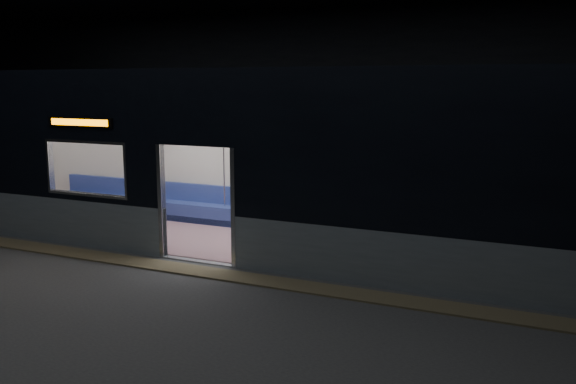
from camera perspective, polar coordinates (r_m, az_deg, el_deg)
The scene contains 7 objects.
station_floor at distance 10.08m, azimuth -11.62°, elevation -8.02°, with size 24.00×14.00×0.01m, color #47494C.
station_envelope at distance 9.60m, azimuth -12.42°, elevation 13.28°, with size 24.00×14.00×5.00m.
tactile_strip at distance 10.50m, azimuth -9.86°, elevation -7.10°, with size 22.80×0.50×0.03m, color #8C7F59.
metro_car at distance 11.80m, azimuth -4.71°, elevation 4.01°, with size 18.00×3.04×3.35m.
passenger at distance 11.67m, azimuth 14.00°, elevation -1.55°, with size 0.43×0.70×1.36m.
handbag at distance 11.47m, azimuth 13.97°, elevation -2.34°, with size 0.28×0.24×0.14m, color black.
transit_map at distance 11.71m, azimuth 20.67°, elevation 1.59°, with size 1.05×0.03×0.68m, color white.
Camera 1 is at (5.68, -7.72, 3.11)m, focal length 38.00 mm.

